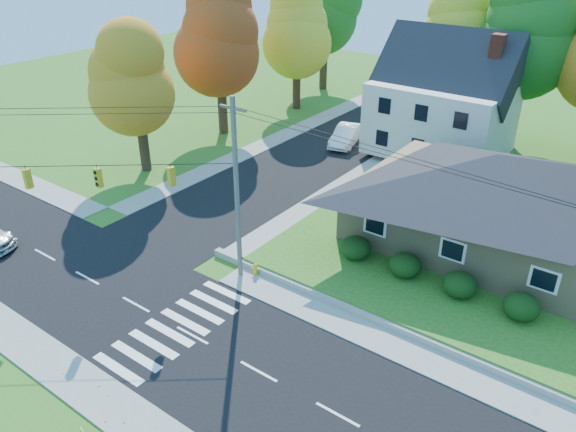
% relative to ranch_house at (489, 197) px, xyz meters
% --- Properties ---
extents(ground, '(120.00, 120.00, 0.00)m').
position_rel_ranch_house_xyz_m(ground, '(-8.00, -16.00, -3.27)').
color(ground, '#3D7923').
extents(road_main, '(90.00, 8.00, 0.02)m').
position_rel_ranch_house_xyz_m(road_main, '(-8.00, -16.00, -3.26)').
color(road_main, black).
rests_on(road_main, ground).
extents(road_cross, '(8.00, 44.00, 0.02)m').
position_rel_ranch_house_xyz_m(road_cross, '(-16.00, 10.00, -3.25)').
color(road_cross, black).
rests_on(road_cross, ground).
extents(sidewalk_north, '(90.00, 2.00, 0.08)m').
position_rel_ranch_house_xyz_m(sidewalk_north, '(-8.00, -11.00, -3.23)').
color(sidewalk_north, '#9C9A90').
rests_on(sidewalk_north, ground).
extents(sidewalk_south, '(90.00, 2.00, 0.08)m').
position_rel_ranch_house_xyz_m(sidewalk_south, '(-8.00, -21.00, -3.23)').
color(sidewalk_south, '#9C9A90').
rests_on(sidewalk_south, ground).
extents(ranch_house, '(14.60, 10.60, 5.40)m').
position_rel_ranch_house_xyz_m(ranch_house, '(0.00, 0.00, 0.00)').
color(ranch_house, tan).
rests_on(ranch_house, lawn).
extents(colonial_house, '(10.40, 8.40, 9.60)m').
position_rel_ranch_house_xyz_m(colonial_house, '(-7.96, 12.00, 1.32)').
color(colonial_house, silver).
rests_on(colonial_house, lawn).
extents(hedge_row, '(10.70, 1.70, 1.27)m').
position_rel_ranch_house_xyz_m(hedge_row, '(-0.50, -6.20, -2.13)').
color(hedge_row, '#163A10').
rests_on(hedge_row, lawn).
extents(traffic_infrastructure, '(38.10, 10.66, 10.00)m').
position_rel_ranch_house_xyz_m(traffic_infrastructure, '(-8.15, -14.65, 1.88)').
color(traffic_infrastructure, '#666059').
rests_on(traffic_infrastructure, ground).
extents(tree_lot_0, '(6.72, 6.72, 12.51)m').
position_rel_ranch_house_xyz_m(tree_lot_0, '(-10.00, 18.00, 5.04)').
color(tree_lot_0, '#3F2A19').
rests_on(tree_lot_0, lawn).
extents(tree_lot_1, '(7.84, 7.84, 14.60)m').
position_rel_ranch_house_xyz_m(tree_lot_1, '(-4.00, 17.00, 6.35)').
color(tree_lot_1, '#3F2A19').
rests_on(tree_lot_1, lawn).
extents(tree_west_0, '(6.16, 6.16, 11.47)m').
position_rel_ranch_house_xyz_m(tree_west_0, '(-25.00, -4.00, 3.89)').
color(tree_west_0, '#3F2A19').
rests_on(tree_west_0, ground).
extents(tree_west_1, '(7.28, 7.28, 13.56)m').
position_rel_ranch_house_xyz_m(tree_west_1, '(-26.00, 6.00, 5.20)').
color(tree_west_1, '#3F2A19').
rests_on(tree_west_1, ground).
extents(tree_west_2, '(6.72, 6.72, 12.51)m').
position_rel_ranch_house_xyz_m(tree_west_2, '(-25.00, 16.00, 4.54)').
color(tree_west_2, '#3F2A19').
rests_on(tree_west_2, ground).
extents(tree_west_3, '(7.84, 7.84, 14.60)m').
position_rel_ranch_house_xyz_m(tree_west_3, '(-27.00, 24.00, 5.85)').
color(tree_west_3, '#3F2A19').
rests_on(tree_west_3, ground).
extents(white_car, '(2.87, 5.28, 1.65)m').
position_rel_ranch_house_xyz_m(white_car, '(-15.36, 9.95, -2.42)').
color(white_car, white).
rests_on(white_car, road_cross).
extents(fire_hydrant, '(0.43, 0.34, 0.75)m').
position_rel_ranch_house_xyz_m(fire_hydrant, '(-8.82, -10.34, -2.91)').
color(fire_hydrant, yellow).
rests_on(fire_hydrant, ground).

